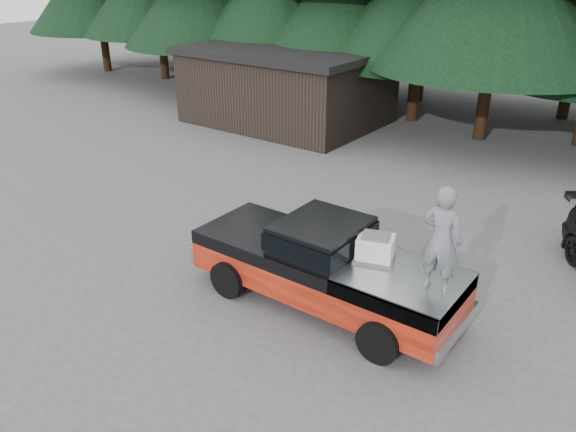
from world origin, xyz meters
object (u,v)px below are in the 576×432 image
Objects in this scene: pickup_truck at (324,277)px; air_compressor at (375,249)px; utility_building at (287,85)px; man_on_bed at (441,240)px.

pickup_truck is 8.55× the size of air_compressor.
air_compressor is 0.08× the size of utility_building.
pickup_truck is 0.71× the size of utility_building.
man_on_bed is at bearing -30.47° from air_compressor.
man_on_bed is 16.68m from utility_building.
man_on_bed is (2.45, -0.10, 1.67)m from pickup_truck.
utility_building is (-11.95, 11.61, -0.67)m from man_on_bed.
air_compressor reaches higher than pickup_truck.
utility_building reaches higher than air_compressor.
air_compressor is 0.35× the size of man_on_bed.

